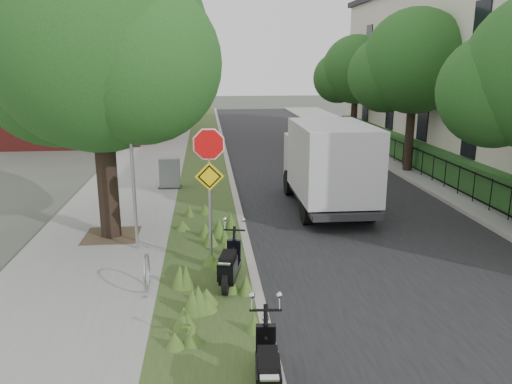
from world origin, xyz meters
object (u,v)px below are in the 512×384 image
at_px(utility_cabinet, 170,173).
at_px(scooter_far, 229,269).
at_px(sign_assembly, 209,169).
at_px(box_truck, 328,162).
at_px(scooter_near, 267,376).

bearing_deg(utility_cabinet, scooter_far, -78.35).
distance_m(sign_assembly, box_truck, 5.84).
bearing_deg(sign_assembly, box_truck, 49.97).
distance_m(scooter_far, utility_cabinet, 8.67).
xyz_separation_m(box_truck, utility_cabinet, (-5.12, 2.91, -0.91)).
height_order(scooter_far, box_truck, box_truck).
height_order(sign_assembly, scooter_near, sign_assembly).
height_order(sign_assembly, utility_cabinet, sign_assembly).
relative_size(sign_assembly, box_truck, 0.61).
bearing_deg(scooter_near, box_truck, 71.72).
bearing_deg(sign_assembly, scooter_near, -81.79).
bearing_deg(utility_cabinet, scooter_near, -80.22).
relative_size(scooter_near, scooter_far, 1.02).
xyz_separation_m(scooter_near, box_truck, (3.03, 9.19, 1.06)).
relative_size(scooter_near, utility_cabinet, 1.47).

